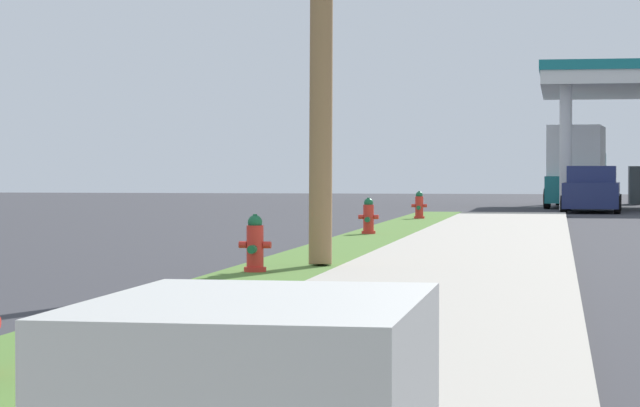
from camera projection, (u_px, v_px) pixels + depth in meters
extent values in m
cylinder|color=red|center=(255.00, 269.00, 17.87)|extent=(0.29, 0.29, 0.06)
cylinder|color=red|center=(255.00, 248.00, 17.86)|extent=(0.22, 0.22, 0.60)
sphere|color=#196038|center=(255.00, 222.00, 17.85)|extent=(0.19, 0.19, 0.19)
cylinder|color=#196038|center=(255.00, 216.00, 17.85)|extent=(0.06, 0.06, 0.05)
cylinder|color=red|center=(243.00, 245.00, 17.89)|extent=(0.10, 0.09, 0.09)
cylinder|color=red|center=(267.00, 245.00, 17.83)|extent=(0.10, 0.09, 0.09)
cylinder|color=#196038|center=(252.00, 249.00, 17.69)|extent=(0.11, 0.12, 0.11)
cylinder|color=red|center=(369.00, 232.00, 28.51)|extent=(0.29, 0.29, 0.06)
cylinder|color=red|center=(369.00, 219.00, 28.50)|extent=(0.22, 0.22, 0.60)
sphere|color=#196038|center=(369.00, 203.00, 28.49)|extent=(0.19, 0.19, 0.19)
cylinder|color=#196038|center=(369.00, 199.00, 28.49)|extent=(0.06, 0.06, 0.05)
cylinder|color=red|center=(361.00, 217.00, 28.53)|extent=(0.10, 0.09, 0.09)
cylinder|color=red|center=(376.00, 217.00, 28.47)|extent=(0.10, 0.09, 0.09)
cylinder|color=#196038|center=(367.00, 220.00, 28.33)|extent=(0.11, 0.12, 0.11)
cylinder|color=red|center=(419.00, 217.00, 37.50)|extent=(0.29, 0.29, 0.06)
cylinder|color=red|center=(419.00, 207.00, 37.49)|extent=(0.22, 0.22, 0.60)
sphere|color=#196038|center=(419.00, 195.00, 37.48)|extent=(0.19, 0.19, 0.19)
cylinder|color=#196038|center=(419.00, 192.00, 37.48)|extent=(0.06, 0.06, 0.05)
cylinder|color=red|center=(413.00, 206.00, 37.52)|extent=(0.10, 0.09, 0.09)
cylinder|color=red|center=(425.00, 206.00, 37.46)|extent=(0.10, 0.09, 0.09)
cylinder|color=#196038|center=(419.00, 208.00, 37.32)|extent=(0.11, 0.12, 0.11)
cylinder|color=silver|center=(566.00, 148.00, 49.38)|extent=(0.44, 0.44, 4.46)
cylinder|color=silver|center=(565.00, 151.00, 58.59)|extent=(0.44, 0.44, 4.46)
cube|color=#47474C|center=(637.00, 185.00, 58.11)|extent=(0.70, 1.10, 1.60)
cube|color=navy|center=(592.00, 195.00, 46.98)|extent=(2.05, 4.59, 0.85)
cube|color=navy|center=(592.00, 174.00, 46.74)|extent=(1.70, 2.10, 0.56)
cylinder|color=black|center=(569.00, 202.00, 48.83)|extent=(0.25, 0.61, 0.60)
cylinder|color=black|center=(618.00, 202.00, 48.45)|extent=(0.25, 0.61, 0.60)
cylinder|color=black|center=(564.00, 205.00, 45.52)|extent=(0.25, 0.61, 0.60)
cylinder|color=black|center=(617.00, 205.00, 45.14)|extent=(0.25, 0.61, 0.60)
cube|color=#197075|center=(578.00, 189.00, 53.44)|extent=(2.52, 6.54, 1.00)
cube|color=white|center=(577.00, 151.00, 52.66)|extent=(2.28, 4.11, 1.90)
cube|color=#197075|center=(582.00, 165.00, 55.40)|extent=(2.00, 2.19, 0.90)
cylinder|color=black|center=(559.00, 196.00, 56.25)|extent=(0.28, 0.78, 0.76)
cylinder|color=black|center=(606.00, 196.00, 55.77)|extent=(0.28, 0.78, 0.76)
cylinder|color=black|center=(547.00, 199.00, 51.12)|extent=(0.28, 0.78, 0.76)
cylinder|color=black|center=(599.00, 199.00, 50.64)|extent=(0.28, 0.78, 0.76)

